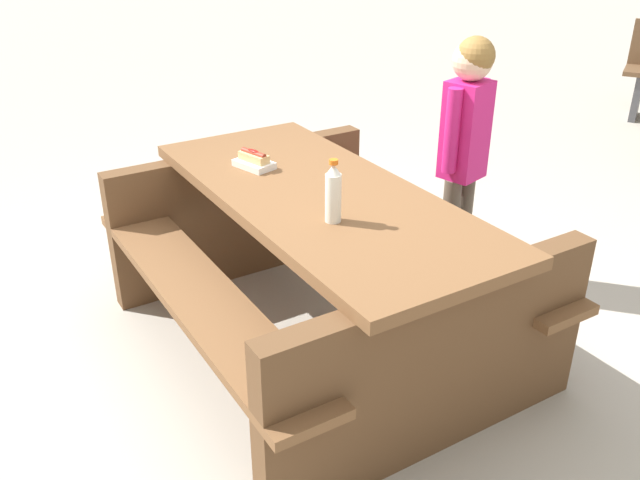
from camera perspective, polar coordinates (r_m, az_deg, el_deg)
ground_plane at (r=3.19m, az=-0.00°, el=-8.45°), size 30.00×30.00×0.00m
picnic_table at (r=2.95m, az=-0.00°, el=-1.39°), size 2.11×1.83×0.75m
soda_bottle at (r=2.51m, az=1.12°, el=3.93°), size 0.06×0.06×0.24m
hotdog_tray at (r=3.08m, az=-5.58°, el=6.60°), size 0.18×0.11×0.08m
child_in_coat at (r=3.45m, az=12.09°, el=8.89°), size 0.20×0.31×1.27m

